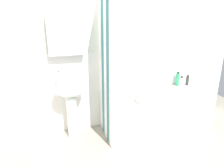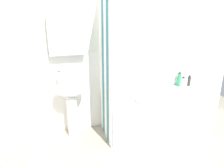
{
  "view_description": "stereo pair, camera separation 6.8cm",
  "coord_description": "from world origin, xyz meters",
  "px_view_note": "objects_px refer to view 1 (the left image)",
  "views": [
    {
      "loc": [
        -1.13,
        -1.65,
        1.69
      ],
      "look_at": [
        -0.38,
        0.86,
        0.82
      ],
      "focal_mm": 32.78,
      "sensor_mm": 36.0,
      "label": 1
    },
    {
      "loc": [
        -1.06,
        -1.67,
        1.69
      ],
      "look_at": [
        -0.38,
        0.86,
        0.82
      ],
      "focal_mm": 32.78,
      "sensor_mm": 36.0,
      "label": 2
    }
  ],
  "objects_px": {
    "sink": "(71,98)",
    "body_wash_bottle": "(187,80)",
    "bathtub": "(156,112)",
    "towel_folded": "(148,98)",
    "shampoo_bottle": "(181,81)",
    "lotion_bottle": "(177,79)",
    "toothbrush_cup": "(75,78)",
    "soap_dispenser": "(59,77)"
  },
  "relations": [
    {
      "from": "sink",
      "to": "lotion_bottle",
      "type": "bearing_deg",
      "value": 4.28
    },
    {
      "from": "bathtub",
      "to": "shampoo_bottle",
      "type": "relative_size",
      "value": 9.76
    },
    {
      "from": "lotion_bottle",
      "to": "body_wash_bottle",
      "type": "bearing_deg",
      "value": -7.65
    },
    {
      "from": "bathtub",
      "to": "towel_folded",
      "type": "distance_m",
      "value": 0.46
    },
    {
      "from": "shampoo_bottle",
      "to": "soap_dispenser",
      "type": "bearing_deg",
      "value": -178.64
    },
    {
      "from": "shampoo_bottle",
      "to": "lotion_bottle",
      "type": "xyz_separation_m",
      "value": [
        -0.07,
        0.01,
        0.04
      ]
    },
    {
      "from": "sink",
      "to": "body_wash_bottle",
      "type": "xyz_separation_m",
      "value": [
        1.95,
        0.11,
        0.05
      ]
    },
    {
      "from": "bathtub",
      "to": "sink",
      "type": "bearing_deg",
      "value": 174.0
    },
    {
      "from": "bathtub",
      "to": "towel_folded",
      "type": "bearing_deg",
      "value": -142.89
    },
    {
      "from": "toothbrush_cup",
      "to": "body_wash_bottle",
      "type": "relative_size",
      "value": 0.54
    },
    {
      "from": "body_wash_bottle",
      "to": "toothbrush_cup",
      "type": "bearing_deg",
      "value": -178.01
    },
    {
      "from": "soap_dispenser",
      "to": "bathtub",
      "type": "bearing_deg",
      "value": -8.38
    },
    {
      "from": "shampoo_bottle",
      "to": "towel_folded",
      "type": "distance_m",
      "value": 0.94
    },
    {
      "from": "lotion_bottle",
      "to": "towel_folded",
      "type": "xyz_separation_m",
      "value": [
        -0.76,
        -0.45,
        -0.07
      ]
    },
    {
      "from": "soap_dispenser",
      "to": "body_wash_bottle",
      "type": "relative_size",
      "value": 0.85
    },
    {
      "from": "sink",
      "to": "toothbrush_cup",
      "type": "bearing_deg",
      "value": 28.21
    },
    {
      "from": "towel_folded",
      "to": "shampoo_bottle",
      "type": "bearing_deg",
      "value": 28.07
    },
    {
      "from": "sink",
      "to": "lotion_bottle",
      "type": "distance_m",
      "value": 1.78
    },
    {
      "from": "toothbrush_cup",
      "to": "lotion_bottle",
      "type": "height_order",
      "value": "toothbrush_cup"
    },
    {
      "from": "sink",
      "to": "lotion_bottle",
      "type": "relative_size",
      "value": 3.47
    },
    {
      "from": "lotion_bottle",
      "to": "towel_folded",
      "type": "bearing_deg",
      "value": -148.97
    },
    {
      "from": "sink",
      "to": "toothbrush_cup",
      "type": "height_order",
      "value": "toothbrush_cup"
    },
    {
      "from": "soap_dispenser",
      "to": "toothbrush_cup",
      "type": "distance_m",
      "value": 0.22
    },
    {
      "from": "sink",
      "to": "bathtub",
      "type": "xyz_separation_m",
      "value": [
        1.27,
        -0.13,
        -0.33
      ]
    },
    {
      "from": "shampoo_bottle",
      "to": "towel_folded",
      "type": "relative_size",
      "value": 0.47
    },
    {
      "from": "sink",
      "to": "shampoo_bottle",
      "type": "relative_size",
      "value": 5.21
    },
    {
      "from": "toothbrush_cup",
      "to": "shampoo_bottle",
      "type": "bearing_deg",
      "value": 2.5
    },
    {
      "from": "toothbrush_cup",
      "to": "bathtub",
      "type": "xyz_separation_m",
      "value": [
        1.19,
        -0.18,
        -0.6
      ]
    },
    {
      "from": "towel_folded",
      "to": "toothbrush_cup",
      "type": "bearing_deg",
      "value": 158.73
    },
    {
      "from": "sink",
      "to": "towel_folded",
      "type": "height_order",
      "value": "sink"
    },
    {
      "from": "body_wash_bottle",
      "to": "shampoo_bottle",
      "type": "bearing_deg",
      "value": 173.62
    },
    {
      "from": "sink",
      "to": "lotion_bottle",
      "type": "height_order",
      "value": "sink"
    },
    {
      "from": "toothbrush_cup",
      "to": "bathtub",
      "type": "distance_m",
      "value": 1.34
    },
    {
      "from": "bathtub",
      "to": "towel_folded",
      "type": "relative_size",
      "value": 4.57
    },
    {
      "from": "soap_dispenser",
      "to": "towel_folded",
      "type": "distance_m",
      "value": 1.25
    },
    {
      "from": "lotion_bottle",
      "to": "shampoo_bottle",
      "type": "bearing_deg",
      "value": -9.46
    },
    {
      "from": "bathtub",
      "to": "body_wash_bottle",
      "type": "relative_size",
      "value": 8.73
    },
    {
      "from": "soap_dispenser",
      "to": "bathtub",
      "type": "relative_size",
      "value": 0.1
    },
    {
      "from": "body_wash_bottle",
      "to": "lotion_bottle",
      "type": "height_order",
      "value": "lotion_bottle"
    },
    {
      "from": "bathtub",
      "to": "towel_folded",
      "type": "height_order",
      "value": "towel_folded"
    },
    {
      "from": "soap_dispenser",
      "to": "towel_folded",
      "type": "xyz_separation_m",
      "value": [
        1.15,
        -0.39,
        -0.28
      ]
    },
    {
      "from": "sink",
      "to": "bathtub",
      "type": "height_order",
      "value": "sink"
    }
  ]
}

